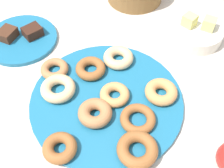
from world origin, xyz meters
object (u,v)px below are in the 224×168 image
(donut_plate, at_px, (107,101))
(brownie_near, at_px, (7,34))
(donut_4, at_px, (91,69))
(donut_9, at_px, (55,69))
(melon_chunk_right, at_px, (209,24))
(fruit_bowl, at_px, (196,33))
(donut_3, at_px, (115,95))
(donut_6, at_px, (137,149))
(cake_plate, at_px, (21,39))
(donut_5, at_px, (161,92))
(melon_chunk_left, at_px, (190,20))
(donut_0, at_px, (95,113))
(brownie_far, at_px, (32,32))
(donut_2, at_px, (118,58))
(donut_8, at_px, (138,119))
(donut_7, at_px, (60,148))
(donut_1, at_px, (58,89))

(donut_plate, xyz_separation_m, brownie_near, (-0.38, 0.06, 0.02))
(donut_4, bearing_deg, donut_9, -151.50)
(melon_chunk_right, bearing_deg, fruit_bowl, -156.80)
(donut_3, bearing_deg, donut_4, 154.65)
(donut_plate, relative_size, donut_6, 4.23)
(cake_plate, height_order, melon_chunk_right, melon_chunk_right)
(brownie_near, distance_m, fruit_bowl, 0.57)
(donut_9, bearing_deg, donut_5, 12.17)
(donut_6, relative_size, melon_chunk_left, 2.58)
(brownie_near, bearing_deg, donut_0, -17.74)
(donut_4, xyz_separation_m, brownie_far, (-0.23, 0.04, 0.00))
(donut_2, bearing_deg, donut_5, -20.27)
(donut_plate, relative_size, brownie_far, 7.39)
(melon_chunk_right, bearing_deg, donut_5, -97.61)
(donut_5, xyz_separation_m, brownie_far, (-0.43, 0.03, 0.00))
(donut_8, bearing_deg, donut_6, -66.10)
(donut_8, bearing_deg, donut_2, 130.40)
(donut_3, distance_m, donut_7, 0.19)
(donut_3, relative_size, melon_chunk_right, 2.12)
(donut_6, bearing_deg, donut_4, 143.57)
(donut_3, height_order, donut_4, same)
(cake_plate, xyz_separation_m, fruit_bowl, (0.47, 0.26, 0.01))
(donut_4, xyz_separation_m, donut_5, (0.20, 0.01, 0.00))
(donut_6, bearing_deg, donut_7, -153.55)
(donut_5, relative_size, donut_7, 1.08)
(fruit_bowl, bearing_deg, cake_plate, -150.77)
(donut_plate, xyz_separation_m, donut_6, (0.13, -0.10, 0.02))
(donut_1, bearing_deg, fruit_bowl, 56.76)
(donut_5, bearing_deg, brownie_far, 176.14)
(donut_5, height_order, donut_7, donut_5)
(brownie_far, bearing_deg, donut_9, -32.18)
(donut_6, bearing_deg, donut_1, 166.99)
(donut_3, bearing_deg, cake_plate, 169.96)
(donut_1, relative_size, brownie_near, 1.70)
(donut_0, relative_size, brownie_far, 1.57)
(melon_chunk_left, bearing_deg, donut_3, -104.19)
(fruit_bowl, bearing_deg, donut_6, -89.46)
(donut_6, xyz_separation_m, fruit_bowl, (-0.00, 0.44, -0.01))
(donut_3, relative_size, donut_8, 0.89)
(donut_3, height_order, melon_chunk_left, melon_chunk_left)
(donut_2, height_order, donut_5, same)
(donut_9, bearing_deg, melon_chunk_left, 50.55)
(brownie_far, height_order, fruit_bowl, brownie_far)
(donut_4, relative_size, donut_5, 0.98)
(donut_2, distance_m, cake_plate, 0.31)
(donut_1, height_order, brownie_far, brownie_far)
(donut_4, distance_m, brownie_far, 0.24)
(donut_7, bearing_deg, donut_9, 127.93)
(brownie_far, bearing_deg, donut_4, -10.75)
(donut_2, xyz_separation_m, melon_chunk_left, (0.13, 0.21, 0.03))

